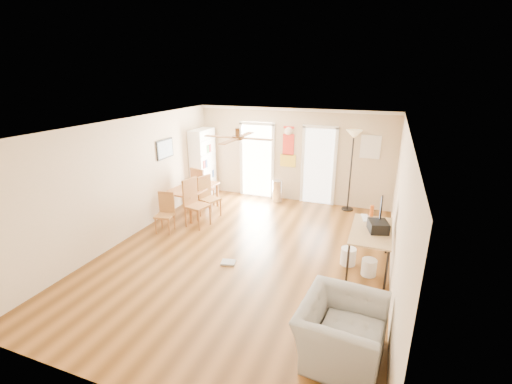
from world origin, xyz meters
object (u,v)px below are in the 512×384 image
at_px(dining_table, 193,200).
at_px(trash_can, 277,191).
at_px(wastebasket_a, 348,256).
at_px(dining_chair_right_a, 210,197).
at_px(computer_desk, 369,248).
at_px(torchiere_lamp, 351,171).
at_px(printer, 378,226).
at_px(dining_chair_right_b, 197,203).
at_px(dining_chair_near, 164,213).
at_px(armchair, 341,331).
at_px(wastebasket_b, 369,267).
at_px(dining_chair_far, 203,187).
at_px(bookshelf, 203,163).

distance_m(dining_table, trash_can, 2.39).
relative_size(trash_can, wastebasket_a, 1.89).
xyz_separation_m(dining_chair_right_a, computer_desk, (3.94, -1.15, -0.14)).
relative_size(torchiere_lamp, printer, 5.69).
height_order(dining_chair_right_b, dining_chair_near, dining_chair_right_b).
height_order(computer_desk, printer, printer).
distance_m(dining_chair_right_a, armchair, 5.18).
height_order(dining_chair_near, armchair, dining_chair_near).
xyz_separation_m(dining_chair_right_a, wastebasket_b, (3.98, -1.45, -0.36)).
bearing_deg(torchiere_lamp, wastebasket_a, -83.15).
relative_size(wastebasket_a, wastebasket_b, 1.07).
bearing_deg(torchiere_lamp, wastebasket_b, -76.69).
bearing_deg(dining_chair_right_a, dining_chair_far, 60.69).
bearing_deg(bookshelf, dining_chair_far, -47.41).
bearing_deg(dining_chair_right_b, computer_desk, -85.68).
distance_m(torchiere_lamp, printer, 2.99).
bearing_deg(dining_table, wastebasket_a, -17.28).
height_order(dining_chair_far, torchiere_lamp, torchiere_lamp).
bearing_deg(bookshelf, printer, -12.34).
distance_m(bookshelf, printer, 5.60).
height_order(bookshelf, dining_table, bookshelf).
relative_size(dining_chair_far, wastebasket_b, 3.56).
bearing_deg(wastebasket_a, dining_chair_right_b, 171.10).
distance_m(wastebasket_a, armchair, 2.40).
distance_m(dining_chair_right_b, computer_desk, 3.98).
height_order(torchiere_lamp, printer, torchiere_lamp).
xyz_separation_m(dining_table, wastebasket_b, (4.53, -1.54, -0.19)).
height_order(trash_can, torchiere_lamp, torchiere_lamp).
bearing_deg(dining_chair_right_b, torchiere_lamp, -42.45).
relative_size(dining_table, dining_chair_far, 1.26).
xyz_separation_m(dining_chair_right_a, dining_chair_far, (-0.51, 0.58, 0.03)).
bearing_deg(dining_chair_far, printer, 173.92).
xyz_separation_m(bookshelf, wastebasket_b, (4.91, -2.82, -0.84)).
xyz_separation_m(computer_desk, wastebasket_a, (-0.36, -0.04, -0.22)).
relative_size(dining_table, computer_desk, 0.97).
bearing_deg(wastebasket_a, computer_desk, 6.71).
height_order(printer, wastebasket_a, printer).
relative_size(dining_chair_near, printer, 2.44).
height_order(printer, wastebasket_b, printer).
xyz_separation_m(bookshelf, trash_can, (2.21, 0.26, -0.68)).
height_order(dining_chair_right_a, computer_desk, dining_chair_right_a).
bearing_deg(computer_desk, bookshelf, 152.68).
xyz_separation_m(trash_can, computer_desk, (2.67, -2.78, 0.07)).
xyz_separation_m(computer_desk, wastebasket_b, (0.04, -0.30, -0.23)).
bearing_deg(bookshelf, dining_table, -58.62).
bearing_deg(dining_chair_right_a, dining_chair_right_b, -160.72).
bearing_deg(dining_chair_far, wastebasket_b, 170.64).
bearing_deg(torchiere_lamp, dining_table, -157.04).
relative_size(computer_desk, wastebasket_a, 4.29).
bearing_deg(dining_chair_right_b, wastebasket_b, -89.83).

